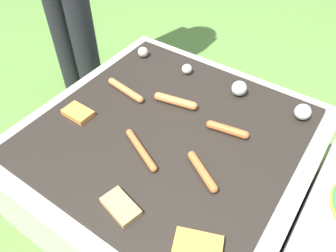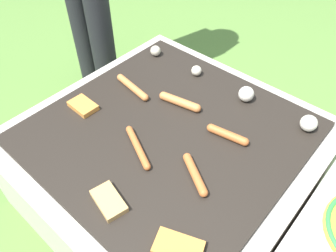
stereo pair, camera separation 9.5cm
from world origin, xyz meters
name	(u,v)px [view 1 (the left image)]	position (x,y,z in m)	size (l,w,h in m)	color
ground_plane	(168,193)	(0.00, 0.00, 0.00)	(14.00, 14.00, 0.00)	#567F38
grill	(168,165)	(0.00, 0.00, 0.20)	(0.98, 0.98, 0.40)	#B2AA9E
sausage_back_left	(202,171)	(0.20, -0.10, 0.41)	(0.15, 0.10, 0.03)	#B7602D
sausage_mid_right	(227,130)	(0.18, 0.11, 0.41)	(0.15, 0.05, 0.03)	#B7602D
sausage_front_center	(125,90)	(-0.26, 0.07, 0.41)	(0.19, 0.05, 0.03)	#C6753D
sausage_mid_left	(176,101)	(-0.05, 0.13, 0.41)	(0.17, 0.06, 0.03)	#C6753D
sausage_back_center	(141,150)	(-0.02, -0.13, 0.41)	(0.18, 0.10, 0.02)	#B7602D
bread_slice_right	(78,113)	(-0.32, -0.12, 0.41)	(0.11, 0.07, 0.02)	#D18438
bread_slice_center	(198,245)	(0.31, -0.31, 0.41)	(0.14, 0.11, 0.02)	#D18438
bread_slice_left	(121,207)	(0.07, -0.33, 0.41)	(0.13, 0.09, 0.02)	tan
mushroom_row	(234,86)	(0.09, 0.32, 0.43)	(0.77, 0.07, 0.06)	beige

